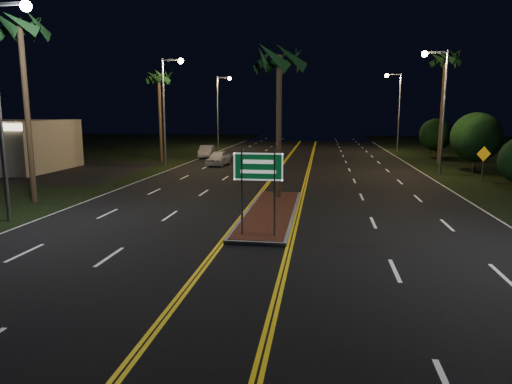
% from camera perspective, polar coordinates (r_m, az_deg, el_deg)
% --- Properties ---
extents(ground, '(120.00, 120.00, 0.00)m').
position_cam_1_polar(ground, '(14.36, -1.30, -8.91)').
color(ground, black).
rests_on(ground, ground).
extents(median_island, '(2.25, 10.25, 0.17)m').
position_cam_1_polar(median_island, '(21.03, 1.87, -2.56)').
color(median_island, gray).
rests_on(median_island, ground).
extents(highway_sign, '(1.80, 0.08, 3.20)m').
position_cam_1_polar(highway_sign, '(16.51, 0.28, 2.16)').
color(highway_sign, gray).
rests_on(highway_sign, ground).
extents(streetlight_left_near, '(1.91, 0.44, 9.00)m').
position_cam_1_polar(streetlight_left_near, '(21.67, -28.85, 11.44)').
color(streetlight_left_near, gray).
rests_on(streetlight_left_near, ground).
extents(streetlight_left_mid, '(1.91, 0.44, 9.00)m').
position_cam_1_polar(streetlight_left_mid, '(39.57, -10.96, 11.28)').
color(streetlight_left_mid, gray).
rests_on(streetlight_left_mid, ground).
extents(streetlight_left_far, '(1.91, 0.44, 9.00)m').
position_cam_1_polar(streetlight_left_far, '(58.83, -4.47, 10.95)').
color(streetlight_left_far, gray).
rests_on(streetlight_left_far, ground).
extents(streetlight_right_mid, '(1.91, 0.44, 9.00)m').
position_cam_1_polar(streetlight_right_mid, '(36.38, 21.93, 10.88)').
color(streetlight_right_mid, gray).
rests_on(streetlight_right_mid, ground).
extents(streetlight_right_far, '(1.91, 0.44, 9.00)m').
position_cam_1_polar(streetlight_right_far, '(56.03, 17.13, 10.60)').
color(streetlight_right_far, gray).
rests_on(streetlight_right_far, ground).
extents(palm_median, '(2.40, 2.40, 8.30)m').
position_cam_1_polar(palm_median, '(24.15, 2.94, 16.22)').
color(palm_median, '#382819').
rests_on(palm_median, ground).
extents(palm_left_near, '(2.40, 2.40, 9.80)m').
position_cam_1_polar(palm_left_near, '(26.31, -27.42, 17.73)').
color(palm_left_near, '#382819').
rests_on(palm_left_near, ground).
extents(palm_left_far, '(2.40, 2.40, 8.80)m').
position_cam_1_polar(palm_left_far, '(44.16, -12.06, 13.81)').
color(palm_left_far, '#382819').
rests_on(palm_left_far, ground).
extents(palm_right_far, '(2.40, 2.40, 10.30)m').
position_cam_1_polar(palm_right_far, '(44.88, 22.60, 15.01)').
color(palm_right_far, '#382819').
rests_on(palm_right_far, ground).
extents(shrub_mid, '(3.78, 3.78, 4.62)m').
position_cam_1_polar(shrub_mid, '(39.24, 25.81, 6.20)').
color(shrub_mid, '#382819').
rests_on(shrub_mid, ground).
extents(shrub_far, '(3.24, 3.24, 3.96)m').
position_cam_1_polar(shrub_far, '(50.78, 21.53, 6.70)').
color(shrub_far, '#382819').
rests_on(shrub_far, ground).
extents(car_near, '(2.28, 4.58, 1.48)m').
position_cam_1_polar(car_near, '(40.32, -4.70, 4.40)').
color(car_near, silver).
rests_on(car_near, ground).
extents(car_far, '(2.42, 4.59, 1.46)m').
position_cam_1_polar(car_far, '(47.32, -6.19, 5.19)').
color(car_far, '#B1B2BC').
rests_on(car_far, ground).
extents(warning_sign, '(0.97, 0.28, 2.36)m').
position_cam_1_polar(warning_sign, '(34.25, 26.54, 3.71)').
color(warning_sign, gray).
rests_on(warning_sign, ground).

